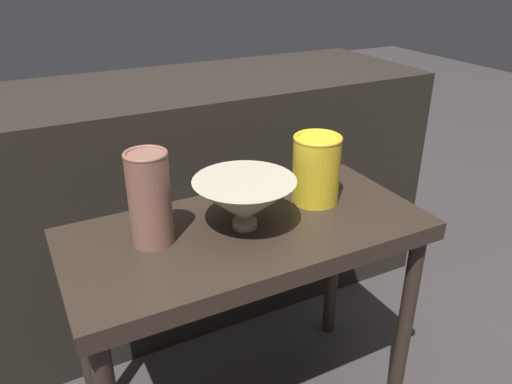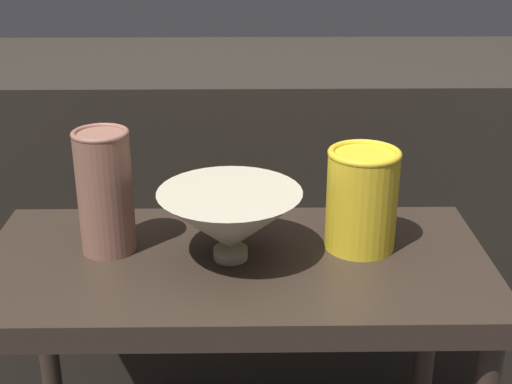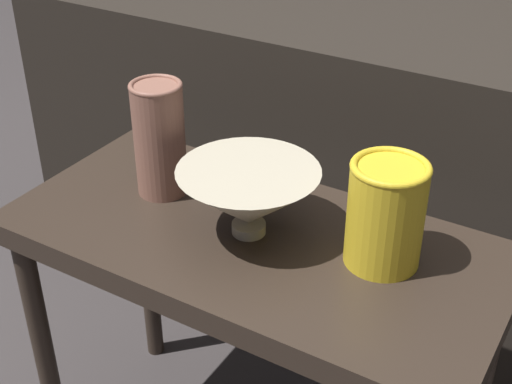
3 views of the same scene
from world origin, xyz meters
name	(u,v)px [view 2 (image 2 of 3)]	position (x,y,z in m)	size (l,w,h in m)	color
table	(236,298)	(0.00, 0.00, 0.46)	(0.77, 0.37, 0.53)	#2D231C
couch_backdrop	(239,213)	(0.00, 0.55, 0.36)	(1.60, 0.50, 0.71)	black
bowl	(230,220)	(-0.01, 0.00, 0.59)	(0.21, 0.21, 0.11)	#B2A88E
vase_textured_left	(105,191)	(-0.19, 0.03, 0.63)	(0.08, 0.08, 0.19)	brown
vase_colorful_right	(362,198)	(0.19, 0.04, 0.61)	(0.11, 0.11, 0.16)	gold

